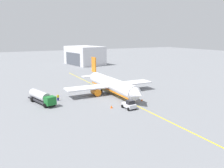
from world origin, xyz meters
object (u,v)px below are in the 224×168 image
(fuel_tanker, at_px, (42,97))
(safety_cone_nose, at_px, (111,107))
(safety_cone_wingtip, at_px, (142,100))
(airplane, at_px, (111,85))
(refueling_worker, at_px, (58,98))
(pushback_tug, at_px, (129,105))

(fuel_tanker, relative_size, safety_cone_nose, 16.02)
(safety_cone_nose, distance_m, safety_cone_wingtip, 10.22)
(airplane, xyz_separation_m, fuel_tanker, (0.54, -20.57, -1.01))
(refueling_worker, height_order, safety_cone_nose, refueling_worker)
(refueling_worker, xyz_separation_m, safety_cone_nose, (12.57, 9.61, -0.47))
(airplane, xyz_separation_m, pushback_tug, (14.90, -3.08, -1.73))
(airplane, relative_size, safety_cone_nose, 45.93)
(safety_cone_nose, bearing_deg, fuel_tanker, -130.45)
(fuel_tanker, bearing_deg, refueling_worker, 98.44)
(pushback_tug, relative_size, safety_cone_nose, 5.22)
(fuel_tanker, bearing_deg, airplane, 91.51)
(refueling_worker, height_order, safety_cone_wingtip, refueling_worker)
(fuel_tanker, distance_m, safety_cone_nose, 18.42)
(airplane, distance_m, safety_cone_wingtip, 11.72)
(safety_cone_wingtip, bearing_deg, fuel_tanker, -113.31)
(airplane, xyz_separation_m, safety_cone_wingtip, (10.92, 3.50, -2.46))
(safety_cone_wingtip, bearing_deg, safety_cone_nose, -81.29)
(airplane, relative_size, refueling_worker, 18.82)
(pushback_tug, bearing_deg, refueling_worker, -138.83)
(refueling_worker, bearing_deg, safety_cone_wingtip, 60.78)
(fuel_tanker, relative_size, refueling_worker, 6.56)
(airplane, height_order, pushback_tug, airplane)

